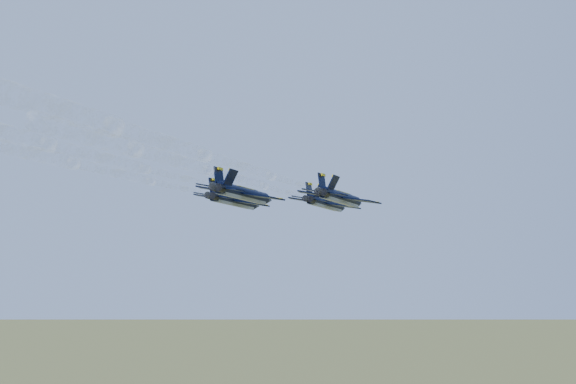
{
  "coord_description": "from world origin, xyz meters",
  "views": [
    {
      "loc": [
        3.93,
        -116.19,
        87.09
      ],
      "look_at": [
        1.82,
        2.06,
        93.9
      ],
      "focal_mm": 55.0,
      "sensor_mm": 36.0,
      "label": 1
    }
  ],
  "objects_px": {
    "jet_right": "(341,198)",
    "jet_slot": "(244,194)",
    "jet_lead": "(326,203)",
    "jet_left": "(235,201)"
  },
  "relations": [
    {
      "from": "jet_lead",
      "to": "jet_left",
      "type": "xyz_separation_m",
      "value": [
        -12.81,
        -8.67,
        0.0
      ]
    },
    {
      "from": "jet_left",
      "to": "jet_right",
      "type": "bearing_deg",
      "value": -5.32
    },
    {
      "from": "jet_right",
      "to": "jet_lead",
      "type": "bearing_deg",
      "value": 119.13
    },
    {
      "from": "jet_lead",
      "to": "jet_slot",
      "type": "height_order",
      "value": "same"
    },
    {
      "from": "jet_lead",
      "to": "jet_slot",
      "type": "bearing_deg",
      "value": -87.77
    },
    {
      "from": "jet_lead",
      "to": "jet_right",
      "type": "bearing_deg",
      "value": -60.87
    },
    {
      "from": "jet_left",
      "to": "jet_slot",
      "type": "relative_size",
      "value": 1.0
    },
    {
      "from": "jet_right",
      "to": "jet_slot",
      "type": "xyz_separation_m",
      "value": [
        -11.86,
        -9.17,
        0.0
      ]
    },
    {
      "from": "jet_left",
      "to": "jet_right",
      "type": "xyz_separation_m",
      "value": [
        14.29,
        -8.05,
        0.0
      ]
    },
    {
      "from": "jet_right",
      "to": "jet_slot",
      "type": "bearing_deg",
      "value": -118.21
    }
  ]
}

